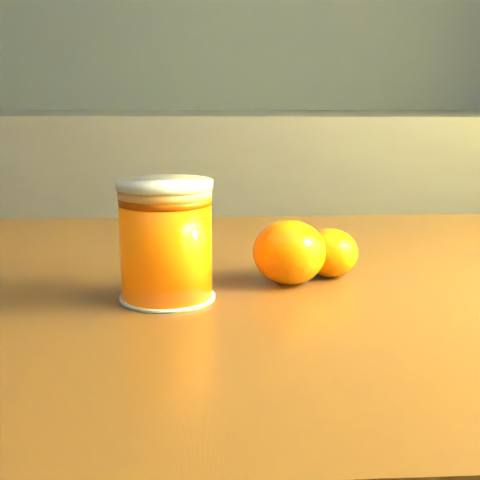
{
  "coord_description": "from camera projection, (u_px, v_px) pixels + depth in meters",
  "views": [
    {
      "loc": [
        0.78,
        -0.41,
        0.96
      ],
      "look_at": [
        0.75,
        0.19,
        0.82
      ],
      "focal_mm": 50.0,
      "sensor_mm": 36.0,
      "label": 1
    }
  ],
  "objects": [
    {
      "name": "orange_front",
      "position": [
        289.0,
        252.0,
        0.66
      ],
      "size": [
        0.09,
        0.09,
        0.06
      ],
      "primitive_type": "ellipsoid",
      "rotation": [
        0.0,
        0.0,
        -0.22
      ],
      "color": "orange",
      "rests_on": "table"
    },
    {
      "name": "table",
      "position": [
        307.0,
        369.0,
        0.7
      ],
      "size": [
        1.09,
        0.82,
        0.77
      ],
      "rotation": [
        0.0,
        0.0,
        0.11
      ],
      "color": "brown",
      "rests_on": "ground"
    },
    {
      "name": "juice_glass",
      "position": [
        166.0,
        241.0,
        0.61
      ],
      "size": [
        0.09,
        0.09,
        0.11
      ],
      "rotation": [
        0.0,
        0.0,
        -0.05
      ],
      "color": "#FF6305",
      "rests_on": "table"
    },
    {
      "name": "orange_back",
      "position": [
        331.0,
        253.0,
        0.69
      ],
      "size": [
        0.06,
        0.06,
        0.05
      ],
      "primitive_type": "ellipsoid",
      "rotation": [
        0.0,
        0.0,
        -0.13
      ],
      "color": "orange",
      "rests_on": "table"
    },
    {
      "name": "kitchen_counter",
      "position": [
        5.0,
        268.0,
        1.96
      ],
      "size": [
        3.15,
        0.6,
        0.9
      ],
      "primitive_type": "cube",
      "color": "#545459",
      "rests_on": "ground"
    }
  ]
}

